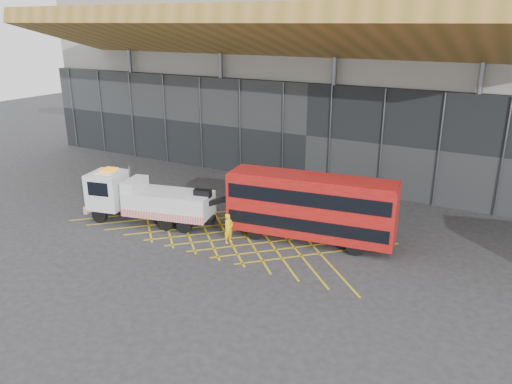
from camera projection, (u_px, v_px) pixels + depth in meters
The scene contains 6 objects.
ground_plane at pixel (204, 227), 31.95m from camera, with size 120.00×120.00×0.00m, color #28282A.
road_markings at pixel (225, 231), 31.21m from camera, with size 19.96×7.16×0.01m.
construction_building at pixel (340, 64), 43.32m from camera, with size 55.00×23.97×18.00m.
recovery_truck at pixel (145, 199), 32.24m from camera, with size 9.88×4.17×3.44m.
bus_towed at pixel (310, 206), 29.20m from camera, with size 10.12×3.68×4.02m.
worker at pixel (229, 228), 29.40m from camera, with size 0.66×0.43×1.80m, color yellow.
Camera 1 is at (17.40, -24.08, 12.44)m, focal length 35.00 mm.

